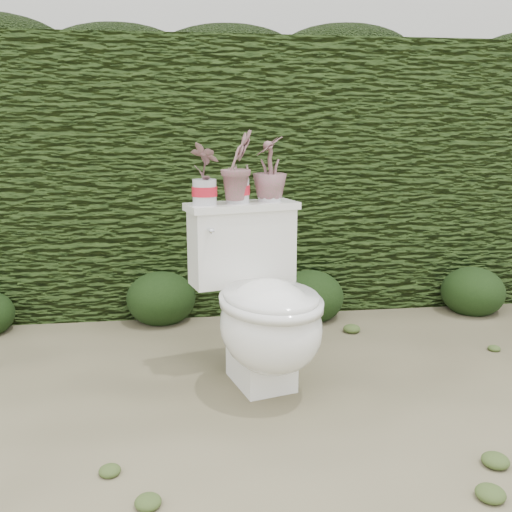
{
  "coord_description": "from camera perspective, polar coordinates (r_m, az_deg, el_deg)",
  "views": [
    {
      "loc": [
        -0.28,
        -2.14,
        1.11
      ],
      "look_at": [
        0.05,
        0.29,
        0.55
      ],
      "focal_mm": 40.0,
      "sensor_mm": 36.0,
      "label": 1
    }
  ],
  "objects": [
    {
      "name": "ground",
      "position": [
        2.43,
        -0.28,
        -14.34
      ],
      "size": [
        60.0,
        60.0,
        0.0
      ],
      "primitive_type": "plane",
      "color": "gray",
      "rests_on": "ground"
    },
    {
      "name": "hedge",
      "position": [
        3.77,
        -3.48,
        8.09
      ],
      "size": [
        8.0,
        1.0,
        1.6
      ],
      "primitive_type": "cube",
      "color": "#334C19",
      "rests_on": "ground"
    },
    {
      "name": "house_wall",
      "position": [
        8.24,
        -1.64,
        19.02
      ],
      "size": [
        8.0,
        3.5,
        4.0
      ],
      "primitive_type": "cube",
      "color": "silver",
      "rests_on": "ground"
    },
    {
      "name": "toilet",
      "position": [
        2.44,
        0.67,
        -5.17
      ],
      "size": [
        0.61,
        0.77,
        0.78
      ],
      "rotation": [
        0.0,
        0.0,
        0.26
      ],
      "color": "white",
      "rests_on": "ground"
    },
    {
      "name": "potted_plant_left",
      "position": [
        2.49,
        -5.2,
        8.04
      ],
      "size": [
        0.16,
        0.16,
        0.25
      ],
      "primitive_type": "imported",
      "rotation": [
        0.0,
        0.0,
        2.37
      ],
      "color": "#216A28",
      "rests_on": "toilet"
    },
    {
      "name": "potted_plant_center",
      "position": [
        2.54,
        -1.88,
        8.75
      ],
      "size": [
        0.2,
        0.21,
        0.31
      ],
      "primitive_type": "imported",
      "rotation": [
        0.0,
        0.0,
        1.07
      ],
      "color": "#216A28",
      "rests_on": "toilet"
    },
    {
      "name": "potted_plant_right",
      "position": [
        2.6,
        1.38,
        8.51
      ],
      "size": [
        0.17,
        0.17,
        0.28
      ],
      "primitive_type": "imported",
      "rotation": [
        0.0,
        0.0,
        4.61
      ],
      "color": "#216A28",
      "rests_on": "toilet"
    },
    {
      "name": "liriope_clump_2",
      "position": [
        3.37,
        -9.49,
        -3.72
      ],
      "size": [
        0.4,
        0.4,
        0.32
      ],
      "primitive_type": "ellipsoid",
      "color": "#1D3311",
      "rests_on": "ground"
    },
    {
      "name": "liriope_clump_3",
      "position": [
        3.38,
        5.48,
        -3.59
      ],
      "size": [
        0.39,
        0.39,
        0.31
      ],
      "primitive_type": "ellipsoid",
      "color": "#1D3311",
      "rests_on": "ground"
    },
    {
      "name": "liriope_clump_4",
      "position": [
        3.73,
        20.89,
        -2.93
      ],
      "size": [
        0.38,
        0.38,
        0.3
      ],
      "primitive_type": "ellipsoid",
      "color": "#1D3311",
      "rests_on": "ground"
    }
  ]
}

